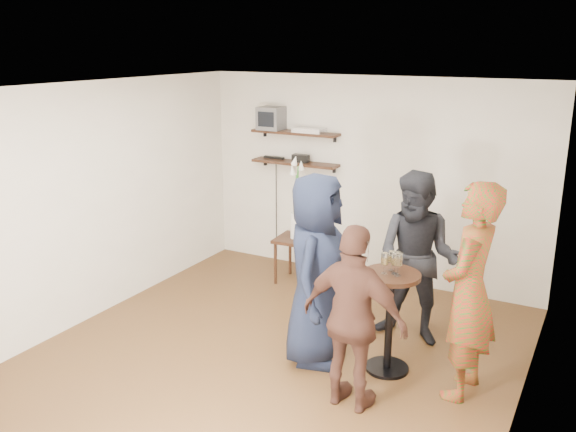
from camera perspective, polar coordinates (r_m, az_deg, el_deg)
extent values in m
cube|color=#422615|center=(6.15, -1.56, -13.32)|extent=(4.50, 5.00, 0.04)
cube|color=white|center=(5.37, -1.78, 12.06)|extent=(4.50, 5.00, 0.04)
cube|color=silver|center=(7.83, 7.66, 3.38)|extent=(4.50, 0.04, 2.60)
cube|color=silver|center=(3.82, -21.41, -11.40)|extent=(4.50, 0.04, 2.60)
cube|color=silver|center=(7.00, -17.95, 1.24)|extent=(0.04, 5.00, 2.60)
cube|color=silver|center=(4.95, 21.82, -5.16)|extent=(0.04, 5.00, 2.60)
cube|color=black|center=(8.00, 0.67, 7.80)|extent=(1.20, 0.25, 0.04)
cube|color=black|center=(8.07, 0.66, 4.99)|extent=(1.20, 0.25, 0.04)
cube|color=#59595B|center=(8.15, -1.54, 9.14)|extent=(0.32, 0.30, 0.30)
cube|color=silver|center=(7.90, 2.00, 8.04)|extent=(0.40, 0.24, 0.06)
cube|color=black|center=(8.02, 1.19, 5.41)|extent=(0.22, 0.10, 0.10)
cube|color=black|center=(8.27, -1.32, 5.49)|extent=(0.30, 0.05, 0.03)
cube|color=black|center=(7.74, 0.79, -2.19)|extent=(0.53, 0.53, 0.04)
cylinder|color=black|center=(7.77, -1.19, -4.45)|extent=(0.04, 0.04, 0.55)
cylinder|color=black|center=(7.59, 1.41, -4.95)|extent=(0.04, 0.04, 0.55)
cylinder|color=black|center=(8.09, 0.20, -3.59)|extent=(0.04, 0.04, 0.55)
cylinder|color=black|center=(7.92, 2.72, -4.05)|extent=(0.04, 0.04, 0.55)
cylinder|color=silver|center=(7.69, 0.80, -0.87)|extent=(0.16, 0.16, 0.33)
cylinder|color=#247220|center=(7.61, 0.67, 1.59)|extent=(0.01, 0.08, 0.61)
cone|color=white|center=(7.54, 0.41, 4.36)|extent=(0.08, 0.10, 0.13)
cylinder|color=#247220|center=(7.59, 0.94, 1.82)|extent=(0.04, 0.06, 0.68)
cone|color=white|center=(7.51, 1.23, 4.82)|extent=(0.12, 0.14, 0.14)
cylinder|color=#247220|center=(7.57, 0.76, 2.03)|extent=(0.11, 0.09, 0.74)
cone|color=white|center=(7.45, 0.66, 5.26)|extent=(0.14, 0.14, 0.14)
cylinder|color=black|center=(5.62, 9.66, -5.50)|extent=(0.53, 0.53, 0.04)
cylinder|color=black|center=(5.80, 9.44, -9.83)|extent=(0.07, 0.07, 0.90)
cylinder|color=black|center=(6.02, 9.23, -13.83)|extent=(0.41, 0.41, 0.03)
cylinder|color=silver|center=(5.58, 8.97, -5.34)|extent=(0.06, 0.06, 0.00)
cylinder|color=silver|center=(5.57, 8.99, -4.90)|extent=(0.01, 0.01, 0.09)
cylinder|color=silver|center=(5.53, 9.03, -3.96)|extent=(0.07, 0.07, 0.11)
cylinder|color=#F2C263|center=(5.54, 9.02, -4.18)|extent=(0.06, 0.06, 0.06)
cylinder|color=silver|center=(5.56, 10.20, -5.51)|extent=(0.06, 0.06, 0.00)
cylinder|color=silver|center=(5.54, 10.22, -5.02)|extent=(0.01, 0.01, 0.10)
cylinder|color=silver|center=(5.50, 10.28, -3.97)|extent=(0.07, 0.07, 0.12)
cylinder|color=#F2C263|center=(5.51, 10.27, -4.22)|extent=(0.07, 0.07, 0.06)
cylinder|color=silver|center=(5.67, 9.64, -5.05)|extent=(0.06, 0.06, 0.00)
cylinder|color=silver|center=(5.65, 9.66, -4.64)|extent=(0.01, 0.01, 0.08)
cylinder|color=silver|center=(5.62, 9.70, -3.76)|extent=(0.06, 0.06, 0.10)
cylinder|color=#F2C263|center=(5.63, 9.69, -3.97)|extent=(0.06, 0.06, 0.06)
cylinder|color=silver|center=(5.60, 9.92, -5.32)|extent=(0.06, 0.06, 0.00)
cylinder|color=silver|center=(5.59, 9.94, -4.90)|extent=(0.01, 0.01, 0.08)
cylinder|color=silver|center=(5.55, 9.99, -4.00)|extent=(0.06, 0.06, 0.10)
cylinder|color=#F2C263|center=(5.56, 9.98, -4.21)|extent=(0.06, 0.06, 0.06)
imported|color=red|center=(5.40, 16.59, -6.80)|extent=(0.51, 0.73, 1.91)
imported|color=black|center=(6.26, 12.00, -3.94)|extent=(0.89, 0.71, 1.78)
imported|color=black|center=(5.75, 2.63, -5.03)|extent=(0.75, 1.00, 1.85)
imported|color=#49291F|center=(5.09, 6.20, -9.55)|extent=(0.97, 0.48, 1.60)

